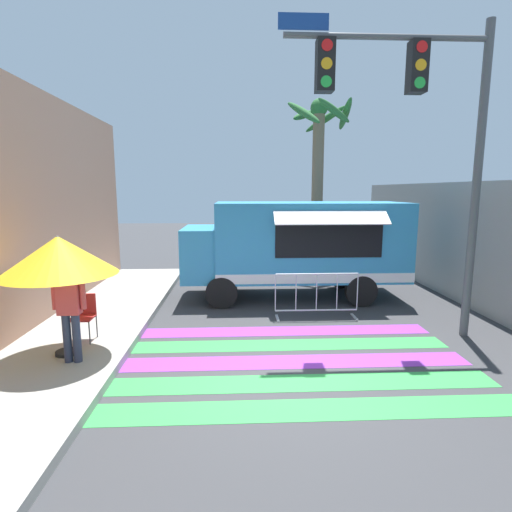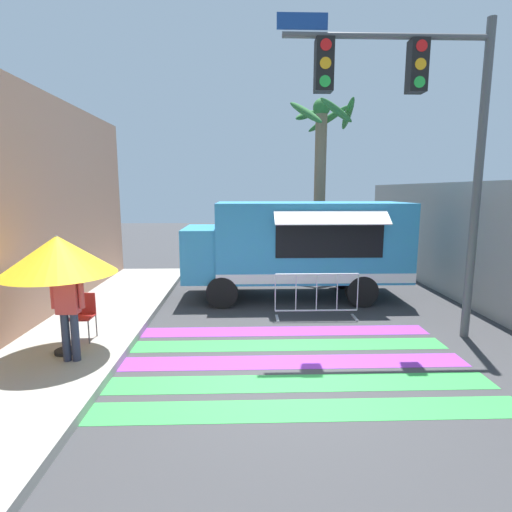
% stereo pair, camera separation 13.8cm
% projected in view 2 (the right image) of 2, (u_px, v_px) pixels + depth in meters
% --- Properties ---
extents(ground_plane, '(60.00, 60.00, 0.00)m').
position_uv_depth(ground_plane, '(282.00, 372.00, 6.46)').
color(ground_plane, '#38383A').
extents(concrete_wall_right, '(0.20, 16.00, 3.12)m').
position_uv_depth(concrete_wall_right, '(488.00, 249.00, 9.33)').
color(concrete_wall_right, gray).
rests_on(concrete_wall_right, ground_plane).
extents(crosswalk_painted, '(6.40, 3.60, 0.01)m').
position_uv_depth(crosswalk_painted, '(280.00, 362.00, 6.82)').
color(crosswalk_painted, green).
rests_on(crosswalk_painted, ground_plane).
extents(food_truck, '(5.86, 2.58, 2.59)m').
position_uv_depth(food_truck, '(294.00, 243.00, 10.76)').
color(food_truck, '#338CBF').
rests_on(food_truck, ground_plane).
extents(traffic_signal_pole, '(3.92, 0.29, 5.97)m').
position_uv_depth(traffic_signal_pole, '(417.00, 113.00, 7.30)').
color(traffic_signal_pole, '#515456').
rests_on(traffic_signal_pole, ground_plane).
extents(patio_umbrella, '(1.85, 1.85, 2.03)m').
position_uv_depth(patio_umbrella, '(58.00, 255.00, 6.57)').
color(patio_umbrella, black).
rests_on(patio_umbrella, sidewalk_left).
extents(folding_chair, '(0.40, 0.40, 0.85)m').
position_uv_depth(folding_chair, '(83.00, 312.00, 7.44)').
color(folding_chair, '#4C4C51').
rests_on(folding_chair, sidewalk_left).
extents(vendor_person, '(0.53, 0.23, 1.71)m').
position_uv_depth(vendor_person, '(68.00, 303.00, 6.39)').
color(vendor_person, '#2D3347').
rests_on(vendor_person, sidewalk_left).
extents(barricade_front, '(1.91, 0.44, 1.06)m').
position_uv_depth(barricade_front, '(317.00, 296.00, 9.08)').
color(barricade_front, '#B7BABF').
rests_on(barricade_front, ground_plane).
extents(palm_tree, '(2.35, 2.40, 6.00)m').
position_uv_depth(palm_tree, '(322.00, 159.00, 13.84)').
color(palm_tree, '#7A664C').
rests_on(palm_tree, ground_plane).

